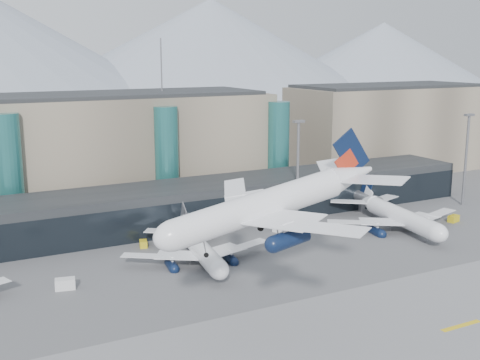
% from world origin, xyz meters
% --- Properties ---
extents(ground, '(900.00, 900.00, 0.00)m').
position_xyz_m(ground, '(0.00, 0.00, 0.00)').
color(ground, '#515154').
rests_on(ground, ground).
extents(runway_strip, '(400.00, 40.00, 0.04)m').
position_xyz_m(runway_strip, '(0.00, -15.00, 0.02)').
color(runway_strip, slate).
rests_on(runway_strip, ground).
extents(runway_markings, '(128.00, 1.00, 0.02)m').
position_xyz_m(runway_markings, '(-0.00, -15.00, 0.05)').
color(runway_markings, gold).
rests_on(runway_markings, ground).
extents(concourse, '(170.00, 27.00, 10.00)m').
position_xyz_m(concourse, '(-0.02, 57.73, 4.97)').
color(concourse, black).
rests_on(concourse, ground).
extents(terminal_main, '(130.00, 30.00, 31.00)m').
position_xyz_m(terminal_main, '(-25.00, 90.00, 15.44)').
color(terminal_main, gray).
rests_on(terminal_main, ground).
extents(terminal_east, '(70.00, 30.00, 31.00)m').
position_xyz_m(terminal_east, '(95.00, 90.00, 15.44)').
color(terminal_east, gray).
rests_on(terminal_east, ground).
extents(teal_towers, '(116.40, 19.40, 46.00)m').
position_xyz_m(teal_towers, '(-14.99, 74.01, 14.01)').
color(teal_towers, '#266B69').
rests_on(teal_towers, ground).
extents(mountain_ridge, '(910.00, 400.00, 110.00)m').
position_xyz_m(mountain_ridge, '(15.97, 380.00, 45.74)').
color(mountain_ridge, gray).
rests_on(mountain_ridge, ground).
extents(lightmast_mid, '(3.00, 1.20, 25.60)m').
position_xyz_m(lightmast_mid, '(30.00, 48.00, 14.42)').
color(lightmast_mid, slate).
rests_on(lightmast_mid, ground).
extents(lightmast_right, '(3.00, 1.20, 25.60)m').
position_xyz_m(lightmast_right, '(80.00, 40.00, 14.42)').
color(lightmast_right, slate).
rests_on(lightmast_right, ground).
extents(hero_jet, '(36.65, 38.07, 12.25)m').
position_xyz_m(hero_jet, '(-6.93, -4.22, 21.95)').
color(hero_jet, white).
rests_on(hero_jet, ground).
extents(jet_parked_mid, '(32.77, 32.85, 10.65)m').
position_xyz_m(jet_parked_mid, '(-4.33, 32.33, 4.03)').
color(jet_parked_mid, white).
rests_on(jet_parked_mid, ground).
extents(jet_parked_right, '(37.37, 37.54, 12.16)m').
position_xyz_m(jet_parked_right, '(47.73, 32.01, 4.60)').
color(jet_parked_right, white).
rests_on(jet_parked_right, ground).
extents(veh_a, '(3.86, 2.66, 1.99)m').
position_xyz_m(veh_a, '(-31.87, 28.83, 0.99)').
color(veh_a, silver).
rests_on(veh_a, ground).
extents(veh_b, '(2.19, 2.91, 1.50)m').
position_xyz_m(veh_b, '(-11.62, 45.39, 0.75)').
color(veh_b, gold).
rests_on(veh_b, ground).
extents(veh_d, '(2.66, 3.38, 1.71)m').
position_xyz_m(veh_d, '(29.16, 41.97, 0.85)').
color(veh_d, silver).
rests_on(veh_d, ground).
extents(veh_e, '(3.34, 2.39, 1.71)m').
position_xyz_m(veh_e, '(64.44, 28.57, 0.86)').
color(veh_e, gold).
rests_on(veh_e, ground).
extents(veh_g, '(2.77, 3.13, 1.58)m').
position_xyz_m(veh_g, '(20.67, 41.39, 0.79)').
color(veh_g, silver).
rests_on(veh_g, ground).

